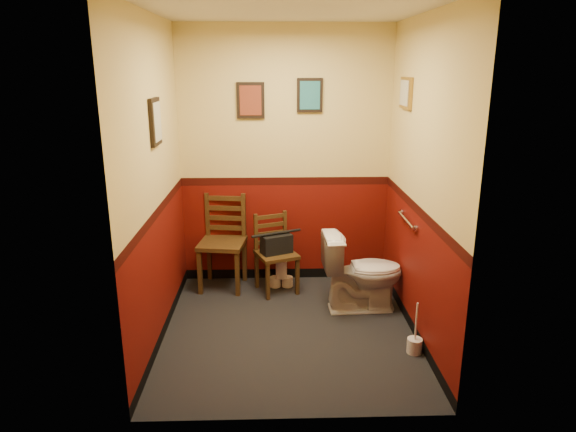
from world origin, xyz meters
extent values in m
cube|color=black|center=(0.00, 0.00, 0.00)|extent=(2.20, 2.40, 0.00)
cube|color=silver|center=(0.00, 0.00, 2.70)|extent=(2.20, 2.40, 0.00)
cube|color=#5A0D07|center=(0.00, 1.20, 1.35)|extent=(2.20, 0.00, 2.70)
cube|color=#5A0D07|center=(0.00, -1.20, 1.35)|extent=(2.20, 0.00, 2.70)
cube|color=#5A0D07|center=(-1.10, 0.00, 1.35)|extent=(0.00, 2.40, 2.70)
cube|color=#5A0D07|center=(1.10, 0.00, 1.35)|extent=(0.00, 2.40, 2.70)
cylinder|color=silver|center=(1.07, 0.25, 0.95)|extent=(0.03, 0.50, 0.03)
cylinder|color=silver|center=(1.09, 0.00, 0.95)|extent=(0.02, 0.06, 0.06)
cylinder|color=silver|center=(1.09, 0.50, 0.95)|extent=(0.02, 0.06, 0.06)
cube|color=black|center=(-0.35, 1.18, 1.95)|extent=(0.28, 0.03, 0.36)
cube|color=maroon|center=(-0.35, 1.17, 1.95)|extent=(0.22, 0.01, 0.30)
cube|color=black|center=(0.25, 1.18, 2.00)|extent=(0.26, 0.03, 0.34)
cube|color=#27727E|center=(0.25, 1.17, 2.00)|extent=(0.20, 0.01, 0.28)
cube|color=black|center=(-1.08, 0.10, 1.85)|extent=(0.03, 0.30, 0.38)
cube|color=#BCB594|center=(-1.07, 0.10, 1.85)|extent=(0.01, 0.24, 0.31)
cube|color=olive|center=(1.08, 0.60, 2.05)|extent=(0.03, 0.34, 0.28)
cube|color=#BCB594|center=(1.07, 0.60, 2.05)|extent=(0.01, 0.28, 0.22)
imported|color=white|center=(0.72, 0.42, 0.38)|extent=(0.79, 0.47, 0.76)
cylinder|color=silver|center=(1.03, -0.40, 0.06)|extent=(0.13, 0.13, 0.13)
cylinder|color=silver|center=(1.03, -0.40, 0.27)|extent=(0.02, 0.02, 0.36)
cube|color=#4C3216|center=(-0.67, 0.97, 0.49)|extent=(0.52, 0.52, 0.04)
cube|color=#4C3216|center=(-0.89, 0.80, 0.25)|extent=(0.05, 0.05, 0.49)
cube|color=#4C3216|center=(-0.84, 1.20, 0.25)|extent=(0.05, 0.05, 0.49)
cube|color=#4C3216|center=(-0.50, 0.75, 0.25)|extent=(0.05, 0.05, 0.49)
cube|color=#4C3216|center=(-0.45, 1.14, 0.25)|extent=(0.05, 0.05, 0.49)
cube|color=#4C3216|center=(-0.84, 1.20, 0.74)|extent=(0.05, 0.04, 0.49)
cube|color=#4C3216|center=(-0.45, 1.15, 0.74)|extent=(0.05, 0.04, 0.49)
cube|color=#4C3216|center=(-0.64, 1.17, 0.60)|extent=(0.37, 0.08, 0.05)
cube|color=#4C3216|center=(-0.64, 1.17, 0.71)|extent=(0.37, 0.08, 0.05)
cube|color=#4C3216|center=(-0.64, 1.17, 0.82)|extent=(0.37, 0.08, 0.05)
cube|color=#4C3216|center=(-0.64, 1.17, 0.93)|extent=(0.37, 0.08, 0.05)
cube|color=#4C3216|center=(-0.10, 0.85, 0.41)|extent=(0.49, 0.49, 0.04)
cube|color=#4C3216|center=(-0.19, 0.64, 0.20)|extent=(0.05, 0.05, 0.41)
cube|color=#4C3216|center=(-0.31, 0.95, 0.20)|extent=(0.05, 0.05, 0.41)
cube|color=#4C3216|center=(0.11, 0.76, 0.20)|extent=(0.05, 0.05, 0.41)
cube|color=#4C3216|center=(-0.01, 1.07, 0.20)|extent=(0.05, 0.05, 0.41)
cube|color=#4C3216|center=(-0.31, 0.95, 0.61)|extent=(0.05, 0.04, 0.41)
cube|color=#4C3216|center=(-0.01, 1.07, 0.61)|extent=(0.05, 0.04, 0.41)
cube|color=#4C3216|center=(-0.16, 1.01, 0.50)|extent=(0.30, 0.13, 0.04)
cube|color=#4C3216|center=(-0.16, 1.01, 0.59)|extent=(0.30, 0.13, 0.04)
cube|color=#4C3216|center=(-0.16, 1.01, 0.68)|extent=(0.30, 0.13, 0.04)
cube|color=#4C3216|center=(-0.16, 1.01, 0.77)|extent=(0.30, 0.13, 0.04)
cube|color=black|center=(-0.10, 0.85, 0.52)|extent=(0.35, 0.27, 0.19)
cylinder|color=black|center=(-0.10, 0.85, 0.64)|extent=(0.26, 0.14, 0.03)
cylinder|color=silver|center=(-0.11, 0.97, 0.05)|extent=(0.12, 0.12, 0.11)
cylinder|color=silver|center=(0.01, 0.97, 0.05)|extent=(0.12, 0.12, 0.11)
cylinder|color=silver|center=(-0.05, 0.95, 0.16)|extent=(0.12, 0.12, 0.11)
cylinder|color=silver|center=(-0.05, 0.93, 0.27)|extent=(0.12, 0.12, 0.11)
cylinder|color=silver|center=(-0.05, 0.97, 0.38)|extent=(0.12, 0.12, 0.11)
camera|label=1|loc=(-0.14, -4.13, 2.28)|focal=32.00mm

